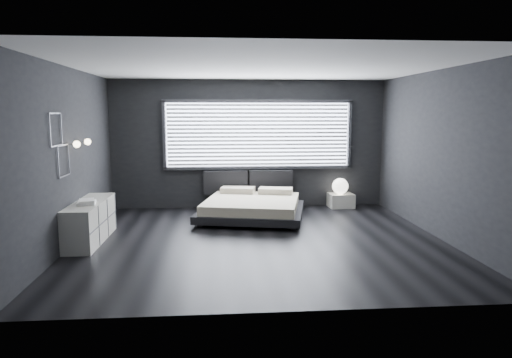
{
  "coord_description": "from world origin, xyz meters",
  "views": [
    {
      "loc": [
        -0.66,
        -7.28,
        2.09
      ],
      "look_at": [
        0.0,
        0.85,
        0.9
      ],
      "focal_mm": 32.0,
      "sensor_mm": 36.0,
      "label": 1
    }
  ],
  "objects": [
    {
      "name": "bed",
      "position": [
        -0.02,
        1.59,
        0.24
      ],
      "size": [
        2.34,
        2.27,
        0.51
      ],
      "color": "black",
      "rests_on": "ground"
    },
    {
      "name": "window",
      "position": [
        0.2,
        2.7,
        1.61
      ],
      "size": [
        4.14,
        0.09,
        1.52
      ],
      "color": "white",
      "rests_on": "ground"
    },
    {
      "name": "wall_art_upper",
      "position": [
        -2.98,
        -0.55,
        1.85
      ],
      "size": [
        0.01,
        0.48,
        0.48
      ],
      "color": "#47474C",
      "rests_on": "ground"
    },
    {
      "name": "dresser",
      "position": [
        -2.78,
        0.18,
        0.33
      ],
      "size": [
        0.48,
        1.65,
        0.66
      ],
      "color": "silver",
      "rests_on": "ground"
    },
    {
      "name": "nightstand",
      "position": [
        2.03,
        2.5,
        0.15
      ],
      "size": [
        0.55,
        0.47,
        0.31
      ],
      "primitive_type": "cube",
      "rotation": [
        0.0,
        0.0,
        0.05
      ],
      "color": "silver",
      "rests_on": "ground"
    },
    {
      "name": "sconce_near",
      "position": [
        -2.88,
        0.05,
        1.6
      ],
      "size": [
        0.18,
        0.11,
        0.11
      ],
      "color": "silver",
      "rests_on": "ground"
    },
    {
      "name": "orb_lamp",
      "position": [
        2.0,
        2.46,
        0.48
      ],
      "size": [
        0.35,
        0.35,
        0.35
      ],
      "primitive_type": "sphere",
      "color": "white",
      "rests_on": "nightstand"
    },
    {
      "name": "sconce_far",
      "position": [
        -2.88,
        0.65,
        1.6
      ],
      "size": [
        0.18,
        0.11,
        0.11
      ],
      "color": "silver",
      "rests_on": "ground"
    },
    {
      "name": "headboard",
      "position": [
        -0.02,
        2.64,
        0.57
      ],
      "size": [
        1.96,
        0.16,
        0.52
      ],
      "color": "black",
      "rests_on": "ground"
    },
    {
      "name": "book_stack",
      "position": [
        -2.76,
        -0.02,
        0.69
      ],
      "size": [
        0.33,
        0.4,
        0.07
      ],
      "color": "white",
      "rests_on": "dresser"
    },
    {
      "name": "wall_art_lower",
      "position": [
        -2.98,
        -0.3,
        1.38
      ],
      "size": [
        0.01,
        0.48,
        0.48
      ],
      "color": "#47474C",
      "rests_on": "ground"
    },
    {
      "name": "room",
      "position": [
        0.0,
        0.0,
        1.4
      ],
      "size": [
        6.04,
        6.0,
        2.8
      ],
      "color": "black",
      "rests_on": "ground"
    }
  ]
}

